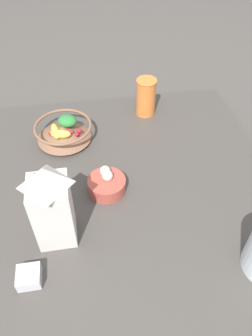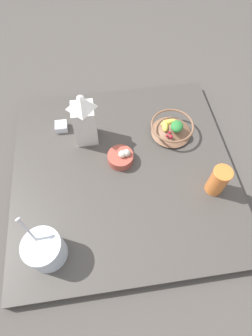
{
  "view_description": "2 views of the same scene",
  "coord_description": "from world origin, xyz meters",
  "px_view_note": "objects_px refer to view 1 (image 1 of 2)",
  "views": [
    {
      "loc": [
        0.66,
        -0.09,
        0.81
      ],
      "look_at": [
        -0.01,
        0.02,
        0.12
      ],
      "focal_mm": 35.0,
      "sensor_mm": 36.0,
      "label": 1
    },
    {
      "loc": [
        0.07,
        0.58,
        1.05
      ],
      "look_at": [
        -0.0,
        0.05,
        0.13
      ],
      "focal_mm": 28.0,
      "sensor_mm": 36.0,
      "label": 2
    }
  ],
  "objects_px": {
    "fruit_bowl": "(64,131)",
    "garlic_bowl": "(107,184)",
    "milk_carton": "(51,205)",
    "drinking_cup": "(146,96)",
    "spice_jar": "(29,277)"
  },
  "relations": [
    {
      "from": "milk_carton",
      "to": "spice_jar",
      "type": "bearing_deg",
      "value": -30.63
    },
    {
      "from": "milk_carton",
      "to": "garlic_bowl",
      "type": "height_order",
      "value": "milk_carton"
    },
    {
      "from": "spice_jar",
      "to": "milk_carton",
      "type": "bearing_deg",
      "value": 149.37
    },
    {
      "from": "fruit_bowl",
      "to": "garlic_bowl",
      "type": "bearing_deg",
      "value": 24.89
    },
    {
      "from": "drinking_cup",
      "to": "spice_jar",
      "type": "relative_size",
      "value": 2.55
    },
    {
      "from": "milk_carton",
      "to": "drinking_cup",
      "type": "xyz_separation_m",
      "value": [
        -0.51,
        0.34,
        -0.05
      ]
    },
    {
      "from": "garlic_bowl",
      "to": "spice_jar",
      "type": "bearing_deg",
      "value": -40.25
    },
    {
      "from": "fruit_bowl",
      "to": "milk_carton",
      "type": "relative_size",
      "value": 0.78
    },
    {
      "from": "drinking_cup",
      "to": "spice_jar",
      "type": "height_order",
      "value": "drinking_cup"
    },
    {
      "from": "spice_jar",
      "to": "garlic_bowl",
      "type": "height_order",
      "value": "garlic_bowl"
    },
    {
      "from": "milk_carton",
      "to": "garlic_bowl",
      "type": "bearing_deg",
      "value": 133.12
    },
    {
      "from": "garlic_bowl",
      "to": "drinking_cup",
      "type": "bearing_deg",
      "value": 152.12
    },
    {
      "from": "milk_carton",
      "to": "spice_jar",
      "type": "relative_size",
      "value": 4.52
    },
    {
      "from": "milk_carton",
      "to": "garlic_bowl",
      "type": "xyz_separation_m",
      "value": [
        -0.14,
        0.15,
        -0.1
      ]
    },
    {
      "from": "spice_jar",
      "to": "garlic_bowl",
      "type": "distance_m",
      "value": 0.34
    }
  ]
}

